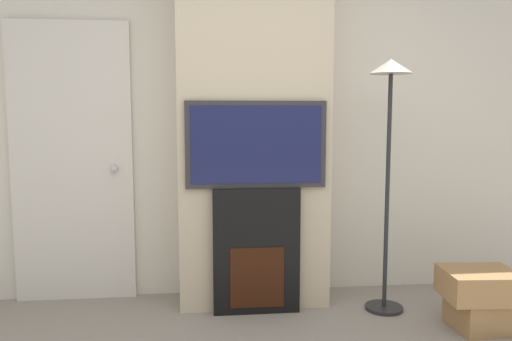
{
  "coord_description": "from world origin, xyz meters",
  "views": [
    {
      "loc": [
        -0.37,
        -1.86,
        1.41
      ],
      "look_at": [
        0.0,
        1.58,
        1.02
      ],
      "focal_mm": 35.0,
      "sensor_mm": 36.0,
      "label": 1
    }
  ],
  "objects": [
    {
      "name": "entry_door",
      "position": [
        -1.34,
        1.97,
        1.05
      ],
      "size": [
        0.89,
        0.09,
        2.09
      ],
      "color": "silver",
      "rests_on": "ground_plane"
    },
    {
      "name": "box_stack",
      "position": [
        1.44,
        1.12,
        0.21
      ],
      "size": [
        0.51,
        0.4,
        0.4
      ],
      "color": "#A37A4C",
      "rests_on": "ground_plane"
    },
    {
      "name": "chimney_breast",
      "position": [
        0.0,
        1.79,
        1.35
      ],
      "size": [
        1.09,
        0.42,
        2.7
      ],
      "color": "beige",
      "rests_on": "ground_plane"
    },
    {
      "name": "television",
      "position": [
        0.0,
        1.58,
        1.2
      ],
      "size": [
        0.98,
        0.07,
        0.61
      ],
      "color": "#2D2D33",
      "rests_on": "fireplace"
    },
    {
      "name": "floor_lamp",
      "position": [
        0.93,
        1.51,
        1.38
      ],
      "size": [
        0.3,
        0.3,
        1.79
      ],
      "color": "#262628",
      "rests_on": "ground_plane"
    },
    {
      "name": "wall_back",
      "position": [
        0.0,
        2.03,
        1.35
      ],
      "size": [
        6.0,
        0.06,
        2.7
      ],
      "color": "silver",
      "rests_on": "ground_plane"
    },
    {
      "name": "fireplace",
      "position": [
        0.0,
        1.58,
        0.45
      ],
      "size": [
        0.61,
        0.15,
        0.9
      ],
      "color": "black",
      "rests_on": "ground_plane"
    }
  ]
}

